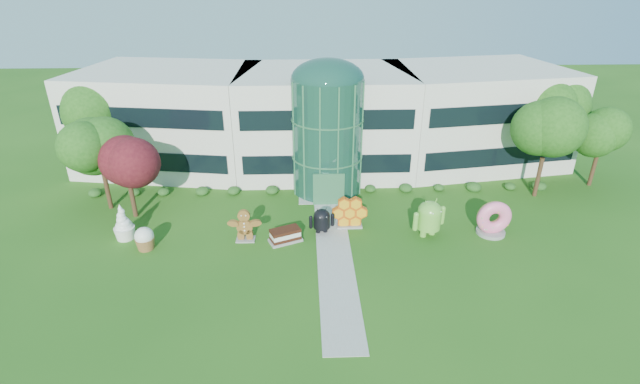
{
  "coord_description": "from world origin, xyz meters",
  "views": [
    {
      "loc": [
        -1.95,
        -25.48,
        17.8
      ],
      "look_at": [
        -0.83,
        6.0,
        2.6
      ],
      "focal_mm": 26.0,
      "sensor_mm": 36.0,
      "label": 1
    }
  ],
  "objects_px": {
    "android_green": "(429,216)",
    "gingerbread": "(245,225)",
    "android_black": "(322,219)",
    "donut": "(493,217)"
  },
  "relations": [
    {
      "from": "android_black",
      "to": "android_green",
      "type": "bearing_deg",
      "value": -14.18
    },
    {
      "from": "android_green",
      "to": "android_black",
      "type": "relative_size",
      "value": 1.43
    },
    {
      "from": "android_green",
      "to": "gingerbread",
      "type": "xyz_separation_m",
      "value": [
        -13.4,
        -0.23,
        -0.36
      ]
    },
    {
      "from": "android_green",
      "to": "gingerbread",
      "type": "distance_m",
      "value": 13.41
    },
    {
      "from": "android_black",
      "to": "donut",
      "type": "relative_size",
      "value": 0.83
    },
    {
      "from": "android_green",
      "to": "gingerbread",
      "type": "height_order",
      "value": "android_green"
    },
    {
      "from": "android_black",
      "to": "donut",
      "type": "xyz_separation_m",
      "value": [
        12.58,
        -0.58,
        0.24
      ]
    },
    {
      "from": "donut",
      "to": "gingerbread",
      "type": "relative_size",
      "value": 1.01
    },
    {
      "from": "android_green",
      "to": "donut",
      "type": "xyz_separation_m",
      "value": [
        4.76,
        0.05,
        -0.24
      ]
    },
    {
      "from": "android_black",
      "to": "gingerbread",
      "type": "bearing_deg",
      "value": 179.3
    }
  ]
}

